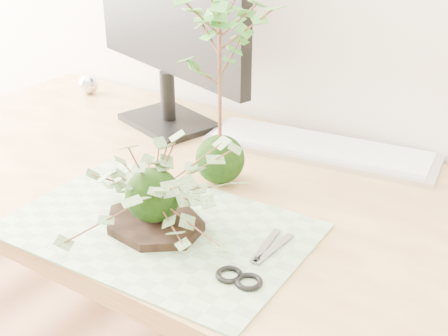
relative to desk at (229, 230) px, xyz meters
The scene contains 9 objects.
desk is the anchor object (origin of this frame).
cutting_mat 0.20m from the desk, 97.34° to the right, with size 0.50×0.34×0.00m, color gray.
stone_dish 0.21m from the desk, 99.69° to the right, with size 0.19×0.19×0.01m, color black.
ivy_kokedama 0.27m from the desk, 99.69° to the right, with size 0.32×0.32×0.19m.
maple_kokedama 0.37m from the desk, 148.52° to the left, with size 0.27×0.27×0.40m.
keyboard 0.28m from the desk, 76.85° to the left, with size 0.52×0.22×0.02m.
monitor 0.51m from the desk, 146.35° to the left, with size 0.52×0.21×0.47m.
foil_ball 0.68m from the desk, 158.44° to the left, with size 0.05×0.05×0.05m, color white.
scissors 0.28m from the desk, 50.91° to the right, with size 0.08×0.17×0.01m.
Camera 1 is at (0.53, 0.36, 1.31)m, focal length 50.00 mm.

